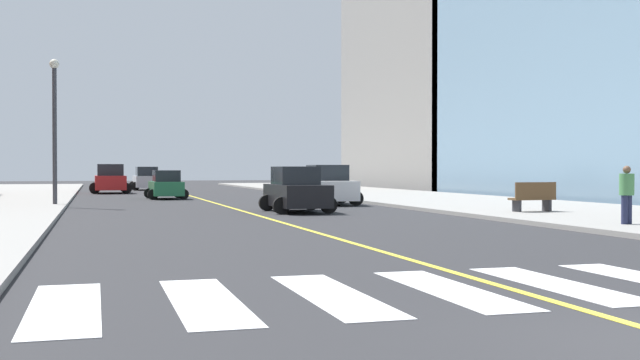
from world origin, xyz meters
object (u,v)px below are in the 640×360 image
car_silver_third (146,179)px  pedestrian_waiting_east (627,192)px  car_black_fourth (296,191)px  car_white_fifth (328,186)px  park_bench (533,197)px  street_lamp (55,118)px  car_green_second (166,186)px  car_red_nearest (110,180)px

car_silver_third → pedestrian_waiting_east: car_silver_third is taller
car_silver_third → car_black_fourth: car_silver_third is taller
car_white_fifth → park_bench: 11.77m
car_silver_third → car_white_fifth: size_ratio=0.97×
street_lamp → car_green_second: bearing=55.8°
car_black_fourth → pedestrian_waiting_east: pedestrian_waiting_east is taller
car_green_second → pedestrian_waiting_east: bearing=-69.0°
pedestrian_waiting_east → street_lamp: 25.07m
car_black_fourth → pedestrian_waiting_east: bearing=121.6°
car_red_nearest → car_white_fifth: 23.47m
car_black_fourth → street_lamp: (-9.72, 6.92, 3.26)m
car_green_second → car_black_fourth: (3.95, -15.42, 0.09)m
park_bench → car_black_fourth: bearing=56.1°
car_silver_third → car_red_nearest: bearing=-112.4°
car_green_second → park_bench: bearing=-60.6°
pedestrian_waiting_east → car_black_fourth: bearing=106.7°
car_green_second → car_red_nearest: bearing=102.7°
park_bench → car_red_nearest: bearing=21.5°
car_white_fifth → street_lamp: bearing=-1.7°
car_green_second → car_silver_third: 19.69m
car_silver_third → car_black_fourth: size_ratio=1.04×
car_green_second → car_black_fourth: bearing=-77.1°
car_red_nearest → car_silver_third: bearing=68.6°
car_red_nearest → car_green_second: car_red_nearest is taller
car_white_fifth → street_lamp: (-12.86, 0.97, 3.21)m
car_green_second → car_white_fifth: 11.83m
car_red_nearest → car_white_fifth: car_red_nearest is taller
car_red_nearest → car_silver_third: car_red_nearest is taller
car_black_fourth → park_bench: 9.37m
park_bench → street_lamp: street_lamp is taller
car_black_fourth → car_white_fifth: car_white_fifth is taller
park_bench → pedestrian_waiting_east: 6.77m
car_black_fourth → pedestrian_waiting_east: (7.12, -11.41, 0.22)m
street_lamp → pedestrian_waiting_east: bearing=-47.4°
car_white_fifth → park_bench: (4.95, -10.67, -0.23)m
street_lamp → car_red_nearest: bearing=82.1°
car_white_fifth → pedestrian_waiting_east: car_white_fifth is taller
car_red_nearest → car_white_fifth: size_ratio=1.05×
car_red_nearest → park_bench: (15.01, -31.88, -0.29)m
car_green_second → pedestrian_waiting_east: size_ratio=2.21×
pedestrian_waiting_east → car_white_fifth: bearing=87.6°
car_black_fourth → park_bench: car_black_fourth is taller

